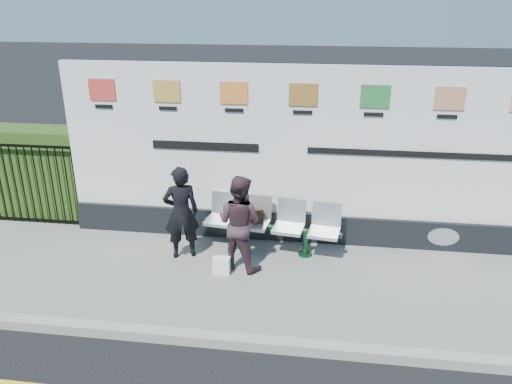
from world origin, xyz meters
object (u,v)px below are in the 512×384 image
at_px(billboard, 301,169).
at_px(woman_left, 181,213).
at_px(woman_right, 239,223).
at_px(bench, 271,238).

relative_size(billboard, woman_left, 5.18).
distance_m(billboard, woman_right, 1.49).
distance_m(woman_left, woman_right, 1.00).
relative_size(billboard, woman_right, 5.28).
height_order(bench, woman_right, woman_right).
bearing_deg(bench, billboard, 56.77).
distance_m(billboard, woman_left, 2.10).
height_order(billboard, woman_right, billboard).
bearing_deg(bench, woman_right, -118.86).
distance_m(bench, woman_right, 0.89).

